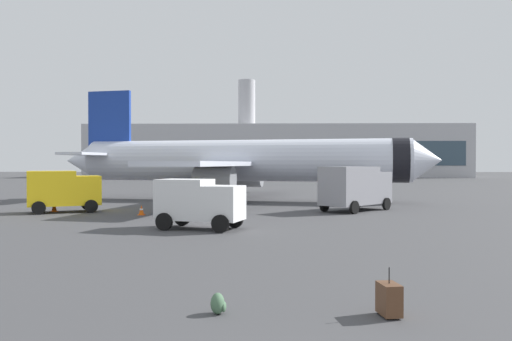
% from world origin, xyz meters
% --- Properties ---
extents(airplane_at_gate, '(35.59, 32.31, 10.50)m').
position_xyz_m(airplane_at_gate, '(-2.90, 41.19, 3.66)').
color(airplane_at_gate, silver).
rests_on(airplane_at_gate, ground).
extents(service_truck, '(5.28, 4.13, 2.90)m').
position_xyz_m(service_truck, '(-14.71, 29.54, 1.61)').
color(service_truck, yellow).
rests_on(service_truck, ground).
extents(fuel_truck, '(5.85, 6.02, 3.20)m').
position_xyz_m(fuel_truck, '(5.95, 31.12, 1.77)').
color(fuel_truck, gray).
rests_on(fuel_truck, ground).
extents(cargo_van, '(4.78, 3.34, 2.60)m').
position_xyz_m(cargo_van, '(-3.95, 20.66, 1.45)').
color(cargo_van, white).
rests_on(cargo_van, ground).
extents(safety_cone_near, '(0.44, 0.44, 0.78)m').
position_xyz_m(safety_cone_near, '(4.95, 40.20, 0.38)').
color(safety_cone_near, '#F2590C').
rests_on(safety_cone_near, ground).
extents(safety_cone_mid, '(0.44, 0.44, 0.67)m').
position_xyz_m(safety_cone_mid, '(-8.75, 27.78, 0.33)').
color(safety_cone_mid, '#F2590C').
rests_on(safety_cone_mid, ground).
extents(safety_cone_far, '(0.44, 0.44, 0.81)m').
position_xyz_m(safety_cone_far, '(-15.53, 29.97, 0.40)').
color(safety_cone_far, '#F2590C').
rests_on(safety_cone_far, ground).
extents(safety_cone_outer, '(0.44, 0.44, 0.72)m').
position_xyz_m(safety_cone_outer, '(-11.20, 44.21, 0.35)').
color(safety_cone_outer, '#F2590C').
rests_on(safety_cone_outer, ground).
extents(rolling_suitcase, '(0.50, 0.70, 1.10)m').
position_xyz_m(rolling_suitcase, '(2.37, 5.63, 0.39)').
color(rolling_suitcase, brown).
rests_on(rolling_suitcase, ground).
extents(traveller_backpack, '(0.36, 0.40, 0.48)m').
position_xyz_m(traveller_backpack, '(-1.47, 5.72, 0.23)').
color(traveller_backpack, '#476B4C').
rests_on(traveller_backpack, ground).
extents(terminal_building, '(94.54, 20.25, 25.02)m').
position_xyz_m(terminal_building, '(1.59, 126.49, 6.62)').
color(terminal_building, '#B2B2B7').
rests_on(terminal_building, ground).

